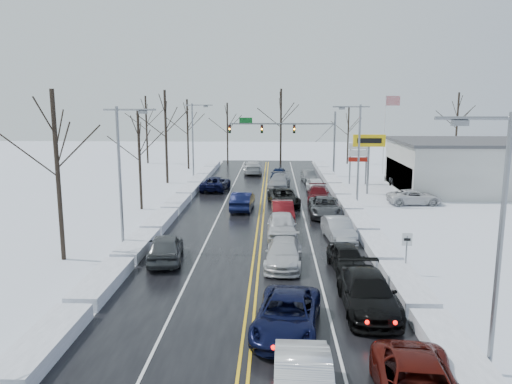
{
  "coord_description": "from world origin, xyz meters",
  "views": [
    {
      "loc": [
        1.02,
        -34.13,
        9.36
      ],
      "look_at": [
        -0.33,
        3.04,
        2.5
      ],
      "focal_mm": 35.0,
      "sensor_mm": 36.0,
      "label": 1
    }
  ],
  "objects_px": {
    "dealership_building": "(495,166)",
    "oncoming_car_0": "(243,210)",
    "traffic_signal_mast": "(294,132)",
    "flagpole": "(386,128)",
    "tires_plus_sign": "(369,145)"
  },
  "relations": [
    {
      "from": "dealership_building",
      "to": "oncoming_car_0",
      "type": "xyz_separation_m",
      "value": [
        -25.65,
        -9.96,
        -2.66
      ]
    },
    {
      "from": "traffic_signal_mast",
      "to": "dealership_building",
      "type": "bearing_deg",
      "value": -25.95
    },
    {
      "from": "flagpole",
      "to": "dealership_building",
      "type": "xyz_separation_m",
      "value": [
        8.8,
        -12.0,
        -3.27
      ]
    },
    {
      "from": "flagpole",
      "to": "dealership_building",
      "type": "distance_m",
      "value": 15.24
    },
    {
      "from": "oncoming_car_0",
      "to": "dealership_building",
      "type": "bearing_deg",
      "value": -155.75
    },
    {
      "from": "tires_plus_sign",
      "to": "traffic_signal_mast",
      "type": "bearing_deg",
      "value": 120.46
    },
    {
      "from": "traffic_signal_mast",
      "to": "dealership_building",
      "type": "xyz_separation_m",
      "value": [
        20.53,
        -9.99,
        -2.82
      ]
    },
    {
      "from": "tires_plus_sign",
      "to": "flagpole",
      "type": "distance_m",
      "value": 14.79
    },
    {
      "from": "tires_plus_sign",
      "to": "oncoming_car_0",
      "type": "xyz_separation_m",
      "value": [
        -12.17,
        -7.95,
        -4.99
      ]
    },
    {
      "from": "traffic_signal_mast",
      "to": "flagpole",
      "type": "bearing_deg",
      "value": 9.73
    },
    {
      "from": "tires_plus_sign",
      "to": "dealership_building",
      "type": "height_order",
      "value": "tires_plus_sign"
    },
    {
      "from": "traffic_signal_mast",
      "to": "dealership_building",
      "type": "distance_m",
      "value": 23.01
    },
    {
      "from": "dealership_building",
      "to": "tires_plus_sign",
      "type": "bearing_deg",
      "value": -171.53
    },
    {
      "from": "flagpole",
      "to": "dealership_building",
      "type": "height_order",
      "value": "flagpole"
    },
    {
      "from": "dealership_building",
      "to": "flagpole",
      "type": "bearing_deg",
      "value": 126.27
    }
  ]
}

